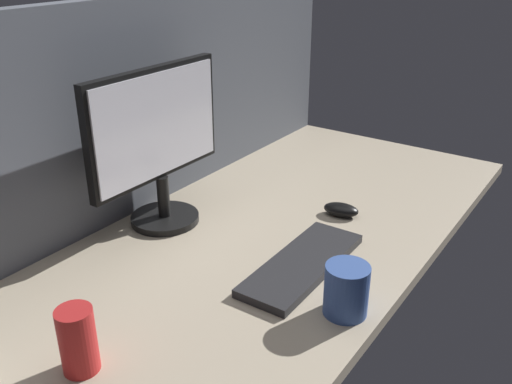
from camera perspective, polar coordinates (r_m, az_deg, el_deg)
name	(u,v)px	position (r cm, az deg, el deg)	size (l,w,h in cm)	color
ground_plane	(249,246)	(140.46, -0.70, -5.52)	(180.00, 80.00, 3.00)	tan
cubicle_wall_back	(133,108)	(152.08, -12.48, 8.42)	(180.00, 5.00, 56.11)	#565B66
monitor	(157,140)	(142.28, -10.08, 5.27)	(43.09, 18.00, 40.95)	black
keyboard	(302,264)	(128.80, 4.78, -7.36)	(37.00, 13.00, 2.00)	#262628
mouse	(341,210)	(152.94, 8.70, -1.80)	(5.60, 9.60, 3.40)	black
mug_red_plastic	(78,340)	(103.27, -17.78, -14.26)	(6.45, 6.45, 12.46)	red
mug_ceramic_blue	(347,289)	(113.57, 9.28, -9.81)	(12.64, 8.96, 10.85)	#38569E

